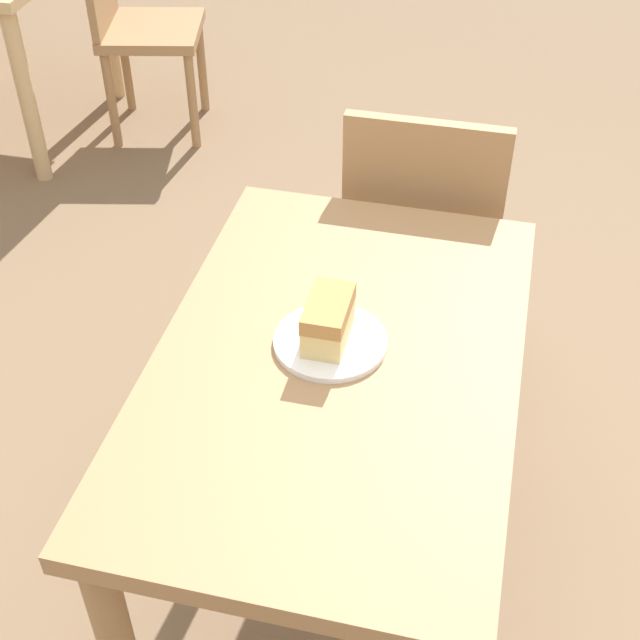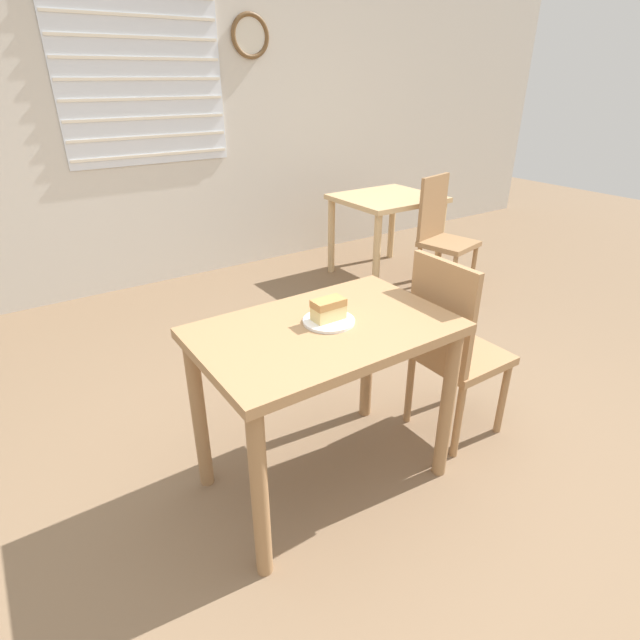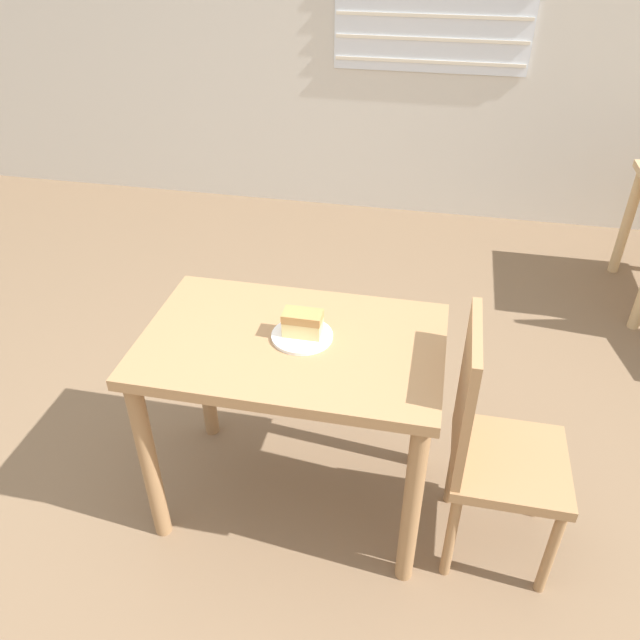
% 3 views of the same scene
% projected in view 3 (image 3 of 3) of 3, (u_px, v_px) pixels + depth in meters
% --- Properties ---
extents(ground_plane, '(14.00, 14.00, 0.00)m').
position_uv_depth(ground_plane, '(261.00, 542.00, 2.29)').
color(ground_plane, '#7A6047').
extents(wall_back, '(10.00, 0.10, 2.80)m').
position_uv_depth(wall_back, '(384.00, 0.00, 3.93)').
color(wall_back, beige).
rests_on(wall_back, ground_plane).
extents(dining_table_near, '(0.99, 0.63, 0.76)m').
position_uv_depth(dining_table_near, '(293.00, 370.00, 2.12)').
color(dining_table_near, '#9E754C').
rests_on(dining_table_near, ground_plane).
extents(chair_near_window, '(0.38, 0.38, 0.93)m').
position_uv_depth(chair_near_window, '(491.00, 443.00, 2.03)').
color(chair_near_window, '#9E754C').
rests_on(chair_near_window, ground_plane).
extents(plate, '(0.20, 0.20, 0.01)m').
position_uv_depth(plate, '(302.00, 336.00, 2.05)').
color(plate, white).
rests_on(plate, dining_table_near).
extents(cake_slice, '(0.13, 0.07, 0.08)m').
position_uv_depth(cake_slice, '(303.00, 323.00, 2.02)').
color(cake_slice, '#E0C67F').
rests_on(cake_slice, plate).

